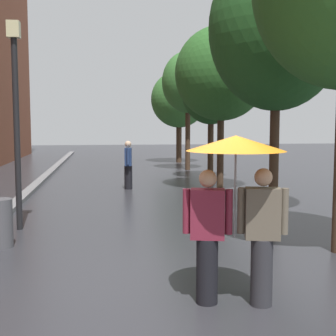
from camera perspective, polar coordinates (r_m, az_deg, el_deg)
name	(u,v)px	position (r m, az deg, el deg)	size (l,w,h in m)	color
ground_plane	(175,293)	(6.10, 0.89, -15.15)	(80.00, 80.00, 0.00)	#2D2D33
kerb_strip	(34,187)	(15.96, -16.12, -2.20)	(0.30, 36.00, 0.12)	slate
street_tree_1	(277,28)	(11.58, 13.23, 16.36)	(3.19, 3.19, 6.29)	#473323
street_tree_2	(221,74)	(15.14, 6.55, 11.43)	(2.95, 2.95, 5.23)	#473323
street_tree_3	(211,94)	(18.08, 5.31, 9.00)	(2.23, 2.23, 4.44)	#473323
street_tree_4	(188,83)	(21.35, 2.47, 10.43)	(2.36, 2.36, 5.38)	#473323
street_tree_5	(179,100)	(25.30, 1.36, 8.41)	(3.02, 3.02, 4.95)	#473323
couple_under_umbrella	(235,190)	(5.49, 8.27, -2.75)	(1.20, 1.16, 2.01)	black
street_lamp_post	(16,109)	(9.75, -18.16, 6.87)	(0.24, 0.24, 4.13)	black
litter_bin	(0,223)	(8.60, -19.97, -6.40)	(0.44, 0.44, 0.85)	#4C4C51
pedestrian_walking_midground	(128,165)	(15.14, -4.91, 0.42)	(0.26, 0.59, 1.58)	black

